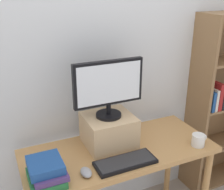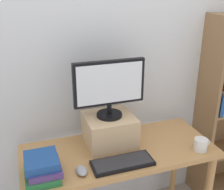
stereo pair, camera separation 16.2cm
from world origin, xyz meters
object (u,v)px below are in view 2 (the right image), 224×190
object	(u,v)px
computer_monitor	(109,86)
coffee_mug	(201,144)
riser_box	(109,130)
book_stack	(42,168)
keyboard	(122,163)
computer_mouse	(82,171)
desk	(119,161)

from	to	relation	value
computer_monitor	coffee_mug	size ratio (longest dim) A/B	4.03
riser_box	book_stack	world-z (taller)	riser_box
keyboard	riser_box	bearing A→B (deg)	89.56
computer_monitor	keyboard	bearing A→B (deg)	-90.44
computer_monitor	computer_mouse	world-z (taller)	computer_monitor
book_stack	desk	bearing A→B (deg)	13.63
keyboard	coffee_mug	xyz separation A→B (m)	(0.57, -0.02, 0.03)
computer_mouse	computer_monitor	bearing A→B (deg)	45.05
riser_box	computer_mouse	world-z (taller)	riser_box
computer_mouse	book_stack	size ratio (longest dim) A/B	0.43
desk	coffee_mug	distance (m)	0.58
desk	keyboard	distance (m)	0.21
computer_mouse	riser_box	bearing A→B (deg)	45.21
computer_monitor	book_stack	xyz separation A→B (m)	(-0.49, -0.22, -0.37)
keyboard	coffee_mug	size ratio (longest dim) A/B	3.28
keyboard	computer_mouse	bearing A→B (deg)	-179.75
riser_box	computer_mouse	size ratio (longest dim) A/B	3.22
desk	riser_box	size ratio (longest dim) A/B	3.97
desk	riser_box	xyz separation A→B (m)	(-0.04, 0.09, 0.21)
desk	computer_monitor	size ratio (longest dim) A/B	2.75
keyboard	computer_mouse	size ratio (longest dim) A/B	3.78
computer_mouse	coffee_mug	world-z (taller)	coffee_mug
keyboard	desk	bearing A→B (deg)	76.98
riser_box	coffee_mug	distance (m)	0.63
computer_monitor	computer_mouse	bearing A→B (deg)	-134.95
book_stack	computer_mouse	bearing A→B (deg)	-11.66
riser_box	computer_monitor	world-z (taller)	computer_monitor
desk	computer_mouse	world-z (taller)	computer_mouse
desk	computer_monitor	distance (m)	0.54
desk	book_stack	world-z (taller)	book_stack
desk	keyboard	xyz separation A→B (m)	(-0.04, -0.17, 0.11)
riser_box	computer_monitor	xyz separation A→B (m)	(0.00, -0.00, 0.33)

